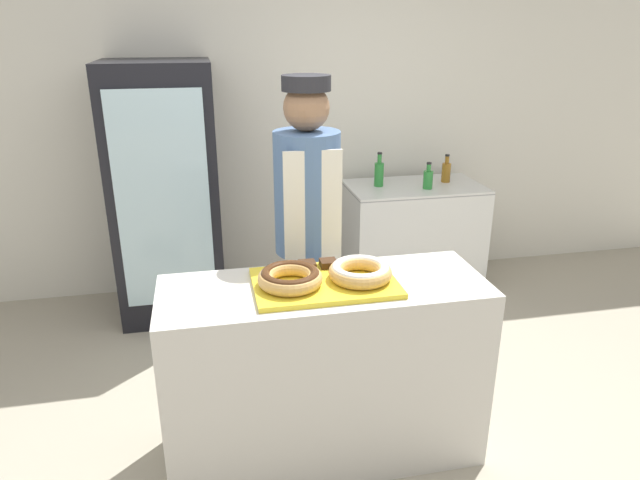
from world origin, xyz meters
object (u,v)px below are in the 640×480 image
brownie_back_right (328,263)px  serving_tray (325,283)px  donut_light_glaze (360,271)px  brownie_back_left (307,265)px  bottle_amber (446,171)px  bottle_green (379,173)px  donut_chocolate_glaze (290,277)px  bottle_green_b (428,179)px  baker_person (308,234)px  chest_freezer (412,237)px  beverage_fridge (166,193)px

brownie_back_right → serving_tray: bearing=-108.5°
serving_tray → donut_light_glaze: (0.16, -0.02, 0.05)m
brownie_back_left → bottle_amber: size_ratio=0.35×
bottle_green → donut_chocolate_glaze: bearing=-118.3°
donut_light_glaze → donut_chocolate_glaze: bearing=180.0°
donut_chocolate_glaze → bottle_amber: bottle_amber is taller
serving_tray → bottle_green_b: bottle_green_b is taller
baker_person → donut_light_glaze: bearing=-77.1°
serving_tray → bottle_amber: bottle_amber is taller
chest_freezer → bottle_amber: 0.57m
serving_tray → donut_chocolate_glaze: size_ratio=2.23×
serving_tray → bottle_green: 1.95m
donut_light_glaze → baker_person: 0.59m
donut_light_glaze → bottle_green: bottle_green is taller
bottle_green_b → donut_light_glaze: bearing=-120.9°
baker_person → bottle_green_b: bearing=43.9°
brownie_back_right → baker_person: size_ratio=0.04×
beverage_fridge → chest_freezer: bearing=0.2°
chest_freezer → bottle_green_b: (0.06, -0.11, 0.50)m
donut_chocolate_glaze → beverage_fridge: bearing=109.1°
brownie_back_right → baker_person: bearing=93.3°
donut_chocolate_glaze → chest_freezer: donut_chocolate_glaze is taller
bottle_green_b → bottle_amber: size_ratio=0.92×
serving_tray → bottle_green_b: size_ratio=3.19×
serving_tray → bottle_amber: (1.36, 1.78, 0.01)m
bottle_amber → bottle_green: bearing=-179.0°
baker_person → beverage_fridge: (-0.79, 1.18, -0.06)m
donut_light_glaze → brownie_back_right: size_ratio=3.71×
bottle_green → bottle_amber: bottle_green is taller
baker_person → beverage_fridge: size_ratio=0.99×
brownie_back_left → brownie_back_right: same height
serving_tray → brownie_back_right: 0.16m
chest_freezer → bottle_green: 0.59m
beverage_fridge → bottle_green: bearing=1.6°
bottle_amber → serving_tray: bearing=-127.3°
baker_person → chest_freezer: (1.06, 1.18, -0.53)m
donut_chocolate_glaze → donut_light_glaze: 0.32m
beverage_fridge → bottle_amber: size_ratio=8.24×
bottle_green_b → baker_person: bearing=-136.1°
serving_tray → brownie_back_right: bearing=71.5°
beverage_fridge → donut_light_glaze: bearing=-62.2°
brownie_back_right → beverage_fridge: size_ratio=0.04×
donut_light_glaze → brownie_back_left: size_ratio=3.71×
brownie_back_left → bottle_green_b: bottle_green_b is taller
bottle_amber → beverage_fridge: bearing=-178.5°
beverage_fridge → bottle_green: size_ratio=6.89×
donut_chocolate_glaze → donut_light_glaze: (0.32, 0.00, 0.00)m
serving_tray → brownie_back_left: size_ratio=8.27×
donut_chocolate_glaze → bottle_green_b: bearing=51.6°
brownie_back_right → bottle_amber: (1.31, 1.63, -0.02)m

